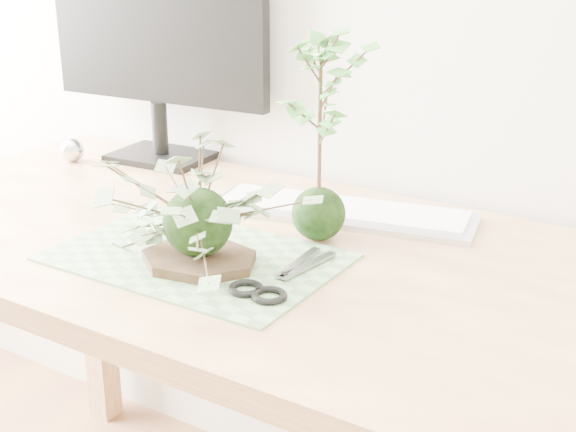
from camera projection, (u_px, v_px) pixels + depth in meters
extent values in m
cube|color=#DCAB77|center=(280.00, 262.00, 1.27)|extent=(1.60, 0.70, 0.04)
cube|color=#DCAB77|center=(96.00, 295.00, 2.01)|extent=(0.06, 0.06, 0.70)
cube|color=#5A7B54|center=(197.00, 257.00, 1.24)|extent=(0.43, 0.29, 0.00)
cylinder|color=black|center=(199.00, 259.00, 1.20)|extent=(0.22, 0.22, 0.01)
sphere|color=black|center=(198.00, 222.00, 1.18)|extent=(0.10, 0.10, 0.10)
sphere|color=black|center=(319.00, 214.00, 1.30)|extent=(0.09, 0.09, 0.09)
cylinder|color=#3F2E1C|center=(320.00, 137.00, 1.25)|extent=(0.01, 0.01, 0.22)
cube|color=silver|center=(342.00, 213.00, 1.41)|extent=(0.49, 0.23, 0.01)
cube|color=white|center=(342.00, 208.00, 1.41)|extent=(0.45, 0.20, 0.01)
cube|color=black|center=(161.00, 156.00, 1.74)|extent=(0.22, 0.17, 0.01)
cylinder|color=black|center=(160.00, 128.00, 1.72)|extent=(0.03, 0.03, 0.11)
cube|color=black|center=(157.00, 22.00, 1.65)|extent=(0.52, 0.07, 0.33)
sphere|color=white|center=(72.00, 150.00, 1.72)|extent=(0.05, 0.05, 0.05)
cube|color=gray|center=(298.00, 264.00, 1.20)|extent=(0.02, 0.12, 0.00)
cube|color=gray|center=(308.00, 266.00, 1.19)|extent=(0.03, 0.12, 0.00)
torus|color=black|center=(247.00, 289.00, 1.11)|extent=(0.05, 0.05, 0.01)
torus|color=black|center=(270.00, 295.00, 1.09)|extent=(0.05, 0.05, 0.01)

